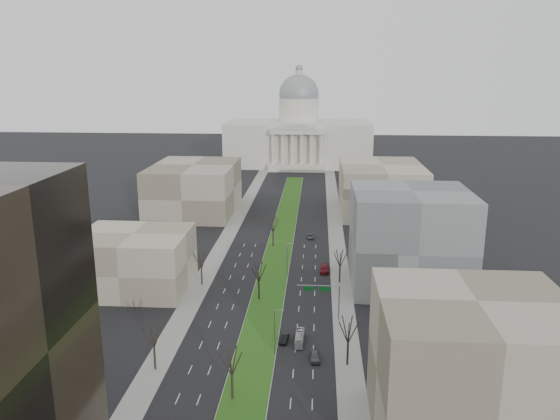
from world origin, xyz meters
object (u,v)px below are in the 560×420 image
at_px(car_red, 325,269).
at_px(car_grey_near, 315,356).
at_px(car_black, 284,338).
at_px(car_grey_far, 311,236).
at_px(box_van, 300,338).

bearing_deg(car_red, car_grey_near, -89.78).
xyz_separation_m(car_grey_near, car_black, (-6.05, 6.69, -0.11)).
height_order(car_black, car_grey_far, car_black).
height_order(car_grey_near, box_van, box_van).
relative_size(car_black, car_red, 0.71).
bearing_deg(box_van, car_red, 83.92).
relative_size(car_grey_near, car_red, 0.80).
bearing_deg(car_black, car_grey_far, 93.33).
xyz_separation_m(car_black, car_red, (8.30, 38.98, 0.16)).
height_order(car_grey_near, car_grey_far, car_grey_near).
xyz_separation_m(car_black, car_grey_far, (4.07, 68.73, -0.04)).
bearing_deg(box_van, car_black, 177.53).
height_order(car_black, car_red, car_red).
xyz_separation_m(car_black, box_van, (3.01, -0.21, 0.28)).
bearing_deg(car_black, car_red, 84.70).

